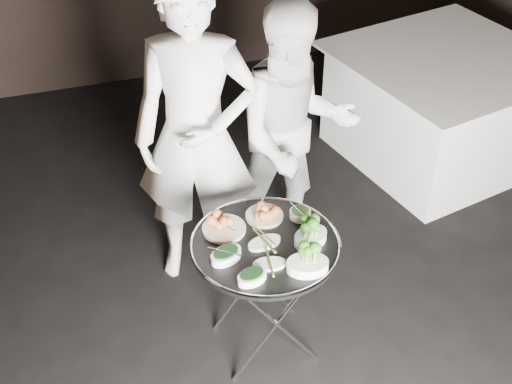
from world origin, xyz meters
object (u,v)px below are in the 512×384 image
object	(u,v)px
serving_tray	(265,245)
waiter_right	(294,134)
tray_stand	(265,292)
dining_table	(442,107)
waiter_left	(197,137)

from	to	relation	value
serving_tray	waiter_right	world-z (taller)	waiter_right
tray_stand	waiter_right	bearing A→B (deg)	60.70
dining_table	waiter_right	bearing A→B (deg)	-156.54
dining_table	tray_stand	bearing A→B (deg)	-142.78
tray_stand	dining_table	size ratio (longest dim) A/B	0.50
serving_tray	waiter_left	xyz separation A→B (m)	(-0.16, 0.72, 0.23)
tray_stand	waiter_right	world-z (taller)	waiter_right
serving_tray	dining_table	world-z (taller)	dining_table
tray_stand	serving_tray	world-z (taller)	serving_tray
waiter_right	tray_stand	bearing A→B (deg)	-116.21
tray_stand	serving_tray	distance (m)	0.32
waiter_left	tray_stand	bearing A→B (deg)	-57.62
tray_stand	waiter_right	xyz separation A→B (m)	(0.45, 0.80, 0.41)
waiter_left	waiter_right	distance (m)	0.63
waiter_right	dining_table	distance (m)	1.58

